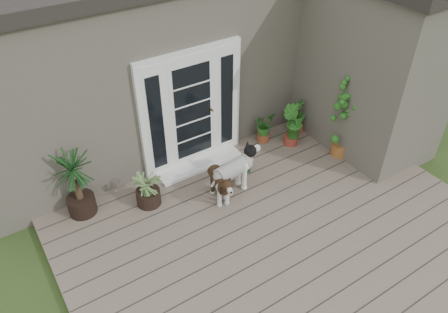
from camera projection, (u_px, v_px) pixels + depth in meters
deck at (277, 233)px, 6.67m from camera, size 6.20×4.60×0.12m
house_main at (148, 45)px, 8.57m from camera, size 7.40×4.00×3.10m
house_wing at (373, 70)px, 7.73m from camera, size 1.60×2.40×3.10m
door_unit at (192, 109)px, 7.34m from camera, size 1.90×0.14×2.15m
door_step at (200, 164)px, 7.85m from camera, size 1.60×0.40×0.05m
brindle_dog at (220, 185)px, 6.99m from camera, size 0.45×0.76×0.60m
white_dog at (233, 175)px, 7.10m from camera, size 0.89×0.48×0.71m
spider_plant at (147, 187)px, 6.88m from camera, size 0.81×0.81×0.70m
yucca at (76, 183)px, 6.57m from camera, size 1.09×1.09×1.20m
herb_a at (263, 130)px, 8.33m from camera, size 0.51×0.51×0.50m
herb_b at (292, 131)px, 8.21m from camera, size 0.57×0.57×0.60m
herb_c at (296, 119)px, 8.55m from camera, size 0.52×0.52×0.57m
sapling at (346, 115)px, 7.61m from camera, size 0.51×0.51×1.71m
clog_left at (246, 162)px, 7.87m from camera, size 0.20×0.31×0.09m
clog_right at (244, 166)px, 7.77m from camera, size 0.24×0.37×0.10m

